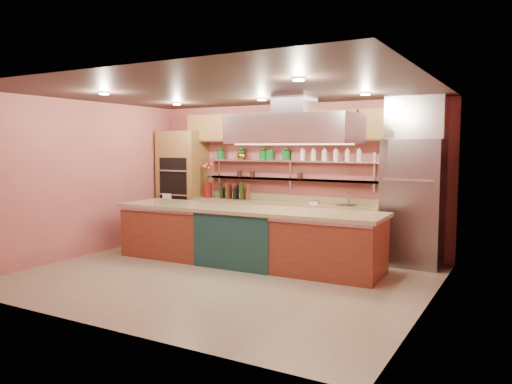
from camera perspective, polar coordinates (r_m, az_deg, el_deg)
The scene contains 21 objects.
floor at distance 7.77m, azimuth -3.71°, elevation -9.62°, with size 6.00×5.00×0.02m, color gray.
ceiling at distance 7.56m, azimuth -3.84°, elevation 11.44°, with size 6.00×5.00×0.02m, color black.
wall_back at distance 9.72m, azimuth 4.30°, elevation 1.79°, with size 6.00×0.04×2.80m, color #A8534F.
wall_front at distance 5.62m, azimuth -17.84°, elevation -0.96°, with size 6.00×0.04×2.80m, color #A8534F.
wall_left at distance 9.51m, azimuth -19.10°, elevation 1.44°, with size 0.04×5.00×2.80m, color #A8534F.
wall_right at distance 6.42m, azimuth 19.28°, elevation -0.26°, with size 0.04×5.00×2.80m, color #A8534F.
oven_stack at distance 10.75m, azimuth -8.37°, elevation 0.74°, with size 0.95×0.64×2.30m, color olive.
refrigerator at distance 8.67m, azimuth 17.47°, elevation -1.18°, with size 0.95×0.72×2.10m, color slate.
back_counter at distance 9.58m, azimuth 3.23°, elevation -3.89°, with size 3.84×0.64×0.93m, color tan.
wall_shelf_lower at distance 9.63m, azimuth 3.70°, elevation 1.46°, with size 3.60×0.26×0.03m, color silver.
wall_shelf_upper at distance 9.61m, azimuth 3.71°, elevation 3.54°, with size 3.60×0.26×0.03m, color silver.
upper_cabinets at distance 9.55m, azimuth 3.88°, elevation 7.43°, with size 4.60×0.36×0.55m, color olive.
range_hood at distance 7.88m, azimuth 4.40°, elevation 7.17°, with size 2.00×1.00×0.45m, color silver.
ceiling_downlights at distance 7.72m, azimuth -3.01°, elevation 11.08°, with size 4.00×2.80×0.02m, color #FFE5A5.
island at distance 8.43m, azimuth -1.26°, elevation -5.03°, with size 4.60×1.00×0.96m, color brown.
flower_vase at distance 10.33m, azimuth -5.51°, elevation 0.21°, with size 0.17×0.17×0.30m, color maroon.
oil_bottle_cluster at distance 9.96m, azimuth -2.31°, elevation -0.12°, with size 0.76×0.22×0.24m, color black.
kitchen_scale at distance 9.20m, azimuth 6.73°, elevation -1.09°, with size 0.16×0.12×0.09m, color silver.
bar_faucet at distance 9.07m, azimuth 10.57°, elevation -0.79°, with size 0.03×0.03×0.23m, color silver.
copper_kettle at distance 10.10m, azimuth -1.55°, elevation 4.18°, with size 0.20×0.20×0.16m, color #B7612A.
green_canister at distance 9.79m, azimuth 1.62°, elevation 4.25°, with size 0.17×0.17×0.20m, color #104D1C.
Camera 1 is at (4.11, -6.29, 1.98)m, focal length 35.00 mm.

